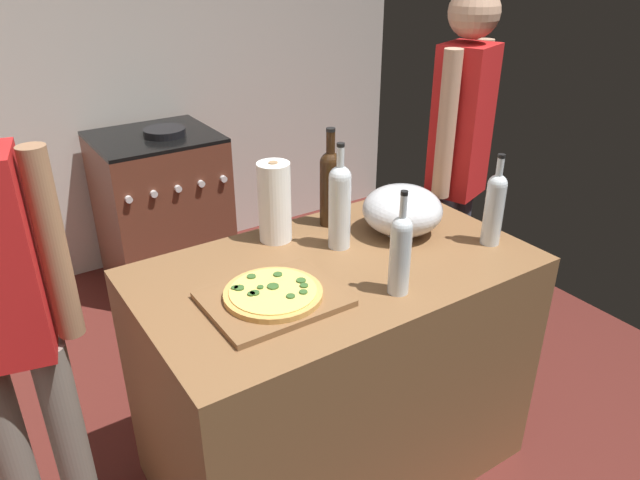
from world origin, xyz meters
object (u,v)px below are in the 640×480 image
wine_bottle_green (330,184)px  wine_bottle_clear (340,203)px  paper_towel_roll (275,202)px  stove (163,209)px  wine_bottle_dark (494,206)px  wine_bottle_amber (400,251)px  person_in_stripes (4,315)px  pizza (273,293)px  mixing_bowl (402,210)px  person_in_red (458,161)px

wine_bottle_green → wine_bottle_clear: size_ratio=0.99×
wine_bottle_green → paper_towel_roll: bearing=179.9°
paper_towel_roll → stove: bearing=87.7°
paper_towel_roll → wine_bottle_dark: 0.77m
wine_bottle_dark → wine_bottle_amber: bearing=-171.5°
wine_bottle_dark → person_in_stripes: bearing=165.7°
person_in_stripes → paper_towel_roll: bearing=3.8°
pizza → wine_bottle_green: wine_bottle_green is taller
wine_bottle_green → stove: size_ratio=0.40×
wine_bottle_dark → wine_bottle_clear: size_ratio=0.88×
mixing_bowl → person_in_red: (0.53, 0.25, 0.01)m
wine_bottle_amber → stove: 2.10m
wine_bottle_clear → wine_bottle_dark: bearing=-30.8°
mixing_bowl → wine_bottle_amber: wine_bottle_amber is taller
mixing_bowl → wine_bottle_dark: wine_bottle_dark is taller
wine_bottle_green → mixing_bowl: bearing=-49.5°
wine_bottle_amber → person_in_stripes: bearing=155.9°
wine_bottle_green → person_in_red: bearing=3.0°
paper_towel_roll → wine_bottle_dark: bearing=-35.8°
person_in_stripes → mixing_bowl: bearing=-6.4°
person_in_stripes → wine_bottle_clear: bearing=-6.1°
wine_bottle_green → wine_bottle_clear: 0.19m
wine_bottle_amber → person_in_stripes: person_in_stripes is taller
wine_bottle_clear → stove: size_ratio=0.40×
mixing_bowl → stove: mixing_bowl is taller
person_in_stripes → pizza: bearing=-23.8°
wine_bottle_amber → person_in_red: person_in_red is taller
wine_bottle_dark → wine_bottle_clear: (-0.47, 0.28, 0.02)m
wine_bottle_clear → stove: wine_bottle_clear is taller
wine_bottle_amber → stove: (-0.07, 2.01, -0.58)m
stove → wine_bottle_clear: bearing=-86.6°
mixing_bowl → paper_towel_roll: (-0.42, 0.21, 0.06)m
pizza → person_in_red: person_in_red is taller
pizza → stove: (0.28, 1.85, -0.47)m
pizza → wine_bottle_dark: wine_bottle_dark is taller
person_in_red → wine_bottle_amber: bearing=-145.3°
mixing_bowl → wine_bottle_green: bearing=130.5°
wine_bottle_green → stove: wine_bottle_green is taller
wine_bottle_amber → wine_bottle_green: bearing=78.7°
wine_bottle_amber → stove: size_ratio=0.35×
person_in_red → wine_bottle_green: bearing=-177.0°
wine_bottle_clear → pizza: bearing=-153.2°
paper_towel_roll → wine_bottle_amber: 0.54m
person_in_stripes → wine_bottle_dark: bearing=-14.3°
stove → person_in_red: size_ratio=0.55×
mixing_bowl → stove: (-0.36, 1.69, -0.53)m
pizza → wine_bottle_dark: size_ratio=0.90×
pizza → paper_towel_roll: size_ratio=1.01×
paper_towel_roll → wine_bottle_dark: size_ratio=0.89×
pizza → wine_bottle_clear: wine_bottle_clear is taller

